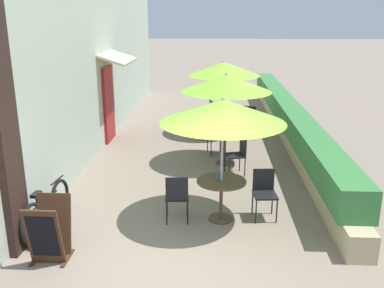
# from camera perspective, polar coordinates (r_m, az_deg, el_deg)

# --- Properties ---
(ground_plane) EXTENTS (120.00, 120.00, 0.00)m
(ground_plane) POSITION_cam_1_polar(r_m,az_deg,el_deg) (6.22, -2.96, -17.14)
(ground_plane) COLOR gray
(cafe_facade_wall) EXTENTS (0.98, 14.64, 4.20)m
(cafe_facade_wall) POSITION_cam_1_polar(r_m,az_deg,el_deg) (12.77, -11.36, 10.36)
(cafe_facade_wall) COLOR #B2C1AD
(cafe_facade_wall) RESTS_ON ground_plane
(planter_hedge) EXTENTS (0.60, 13.64, 1.01)m
(planter_hedge) POSITION_cam_1_polar(r_m,az_deg,el_deg) (12.87, 12.65, 3.29)
(planter_hedge) COLOR tan
(planter_hedge) RESTS_ON ground_plane
(patio_table_near) EXTENTS (0.86, 0.86, 0.73)m
(patio_table_near) POSITION_cam_1_polar(r_m,az_deg,el_deg) (7.47, 3.92, -6.13)
(patio_table_near) COLOR brown
(patio_table_near) RESTS_ON ground_plane
(patio_umbrella_near) EXTENTS (2.10, 2.10, 2.20)m
(patio_umbrella_near) POSITION_cam_1_polar(r_m,az_deg,el_deg) (7.05, 4.15, 4.39)
(patio_umbrella_near) COLOR #B7B7BC
(patio_umbrella_near) RESTS_ON ground_plane
(cafe_chair_near_left) EXTENTS (0.43, 0.43, 0.87)m
(cafe_chair_near_left) POSITION_cam_1_polar(r_m,az_deg,el_deg) (7.68, 9.61, -6.04)
(cafe_chair_near_left) COLOR black
(cafe_chair_near_left) RESTS_ON ground_plane
(cafe_chair_near_right) EXTENTS (0.43, 0.43, 0.87)m
(cafe_chair_near_right) POSITION_cam_1_polar(r_m,az_deg,el_deg) (7.38, -2.02, -6.75)
(cafe_chair_near_right) COLOR black
(cafe_chair_near_right) RESTS_ON ground_plane
(coffee_cup_near) EXTENTS (0.07, 0.07, 0.09)m
(coffee_cup_near) POSITION_cam_1_polar(r_m,az_deg,el_deg) (7.49, 3.54, -4.24)
(coffee_cup_near) COLOR teal
(coffee_cup_near) RESTS_ON patio_table_near
(patio_table_mid) EXTENTS (0.86, 0.86, 0.73)m
(patio_table_mid) POSITION_cam_1_polar(r_m,az_deg,el_deg) (10.29, 4.42, 0.37)
(patio_table_mid) COLOR brown
(patio_table_mid) RESTS_ON ground_plane
(patio_umbrella_mid) EXTENTS (2.10, 2.10, 2.20)m
(patio_umbrella_mid) POSITION_cam_1_polar(r_m,az_deg,el_deg) (9.98, 4.60, 8.09)
(patio_umbrella_mid) COLOR #B7B7BC
(patio_umbrella_mid) RESTS_ON ground_plane
(cafe_chair_mid_left) EXTENTS (0.49, 0.49, 0.87)m
(cafe_chair_mid_left) POSITION_cam_1_polar(r_m,az_deg,el_deg) (10.99, 2.86, 1.26)
(cafe_chair_mid_left) COLOR black
(cafe_chair_mid_left) RESTS_ON ground_plane
(seated_patron_mid_left) EXTENTS (0.47, 0.42, 1.25)m
(seated_patron_mid_left) POSITION_cam_1_polar(r_m,az_deg,el_deg) (10.97, 3.43, 2.15)
(seated_patron_mid_left) COLOR #23232D
(seated_patron_mid_left) RESTS_ON ground_plane
(cafe_chair_mid_right) EXTENTS (0.49, 0.49, 0.87)m
(cafe_chair_mid_right) POSITION_cam_1_polar(r_m,az_deg,el_deg) (9.62, 6.19, -1.11)
(cafe_chair_mid_right) COLOR black
(cafe_chair_mid_right) RESTS_ON ground_plane
(coffee_cup_mid) EXTENTS (0.07, 0.07, 0.09)m
(coffee_cup_mid) POSITION_cam_1_polar(r_m,az_deg,el_deg) (10.24, 4.90, 1.57)
(coffee_cup_mid) COLOR #B73D3D
(coffee_cup_mid) RESTS_ON patio_table_mid
(patio_table_far) EXTENTS (0.86, 0.86, 0.73)m
(patio_table_far) POSITION_cam_1_polar(r_m,az_deg,el_deg) (12.89, 4.16, 3.78)
(patio_table_far) COLOR brown
(patio_table_far) RESTS_ON ground_plane
(patio_umbrella_far) EXTENTS (2.10, 2.10, 2.20)m
(patio_umbrella_far) POSITION_cam_1_polar(r_m,az_deg,el_deg) (12.65, 4.29, 9.96)
(patio_umbrella_far) COLOR #B7B7BC
(patio_umbrella_far) RESTS_ON ground_plane
(cafe_chair_far_left) EXTENTS (0.50, 0.50, 0.87)m
(cafe_chair_far_left) POSITION_cam_1_polar(r_m,az_deg,el_deg) (12.80, 7.57, 3.40)
(cafe_chair_far_left) COLOR black
(cafe_chair_far_left) RESTS_ON ground_plane
(cafe_chair_far_right) EXTENTS (0.48, 0.48, 0.87)m
(cafe_chair_far_right) POSITION_cam_1_polar(r_m,az_deg,el_deg) (13.61, 3.02, 4.33)
(cafe_chair_far_right) COLOR black
(cafe_chair_far_right) RESTS_ON ground_plane
(cafe_chair_far_back) EXTENTS (0.57, 0.57, 0.87)m
(cafe_chair_far_back) POSITION_cam_1_polar(r_m,az_deg,el_deg) (12.33, 1.85, 3.02)
(cafe_chair_far_back) COLOR black
(cafe_chair_far_back) RESTS_ON ground_plane
(coffee_cup_far) EXTENTS (0.07, 0.07, 0.09)m
(coffee_cup_far) POSITION_cam_1_polar(r_m,az_deg,el_deg) (12.82, 3.84, 4.73)
(coffee_cup_far) COLOR #B73D3D
(coffee_cup_far) RESTS_ON patio_table_far
(bicycle_leaning) EXTENTS (0.22, 1.68, 0.77)m
(bicycle_leaning) POSITION_cam_1_polar(r_m,az_deg,el_deg) (7.63, -18.84, -8.24)
(bicycle_leaning) COLOR black
(bicycle_leaning) RESTS_ON ground_plane
(menu_board) EXTENTS (0.53, 0.64, 0.93)m
(menu_board) POSITION_cam_1_polar(r_m,az_deg,el_deg) (6.68, -18.49, -10.93)
(menu_board) COLOR #422819
(menu_board) RESTS_ON ground_plane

